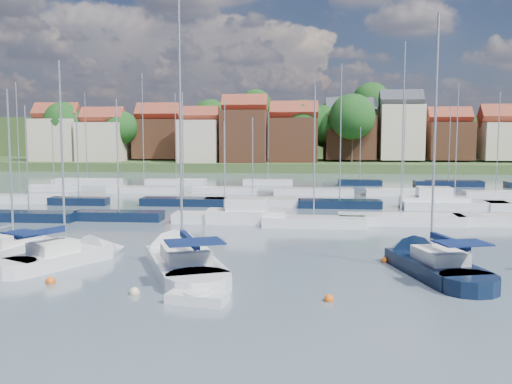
# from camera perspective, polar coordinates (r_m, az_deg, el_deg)

# --- Properties ---
(ground) EXTENTS (260.00, 260.00, 0.00)m
(ground) POSITION_cam_1_polar(r_m,az_deg,el_deg) (70.17, 5.14, -0.61)
(ground) COLOR #4C5C67
(ground) RESTS_ON ground
(sailboat_left) EXTENTS (6.81, 9.78, 13.29)m
(sailboat_left) POSITION_cam_1_polar(r_m,az_deg,el_deg) (37.33, -17.83, -6.14)
(sailboat_left) COLOR silver
(sailboat_left) RESTS_ON ground
(sailboat_centre) EXTENTS (8.21, 13.37, 17.65)m
(sailboat_centre) POSITION_cam_1_polar(r_m,az_deg,el_deg) (35.11, -7.72, -6.69)
(sailboat_centre) COLOR silver
(sailboat_centre) RESTS_ON ground
(sailboat_navy) EXTENTS (5.93, 11.83, 15.85)m
(sailboat_navy) POSITION_cam_1_polar(r_m,az_deg,el_deg) (35.30, 16.42, -6.81)
(sailboat_navy) COLOR black
(sailboat_navy) RESTS_ON ground
(sailboat_far) EXTENTS (4.10, 8.99, 11.66)m
(sailboat_far) POSITION_cam_1_polar(r_m,az_deg,el_deg) (40.89, -22.67, -5.31)
(sailboat_far) COLOR silver
(sailboat_far) RESTS_ON ground
(tender) EXTENTS (3.05, 1.86, 0.61)m
(tender) POSITION_cam_1_polar(r_m,az_deg,el_deg) (27.50, -5.90, -10.49)
(tender) COLOR silver
(tender) RESTS_ON ground
(buoy_b) EXTENTS (0.52, 0.52, 0.52)m
(buoy_b) POSITION_cam_1_polar(r_m,az_deg,el_deg) (29.42, -12.05, -9.97)
(buoy_b) COLOR beige
(buoy_b) RESTS_ON ground
(buoy_c) EXTENTS (0.45, 0.45, 0.45)m
(buoy_c) POSITION_cam_1_polar(r_m,az_deg,el_deg) (31.89, -9.40, -8.66)
(buoy_c) COLOR #D85914
(buoy_c) RESTS_ON ground
(buoy_d) EXTENTS (0.49, 0.49, 0.49)m
(buoy_d) POSITION_cam_1_polar(r_m,az_deg,el_deg) (27.89, 7.31, -10.78)
(buoy_d) COLOR #D85914
(buoy_d) RESTS_ON ground
(buoy_e) EXTENTS (0.42, 0.42, 0.42)m
(buoy_e) POSITION_cam_1_polar(r_m,az_deg,el_deg) (36.51, 12.71, -6.86)
(buoy_e) COLOR #D85914
(buoy_e) RESTS_ON ground
(buoy_g) EXTENTS (0.52, 0.52, 0.52)m
(buoy_g) POSITION_cam_1_polar(r_m,az_deg,el_deg) (32.68, -19.86, -8.58)
(buoy_g) COLOR #D85914
(buoy_g) RESTS_ON ground
(marina_field) EXTENTS (79.62, 41.41, 15.93)m
(marina_field) POSITION_cam_1_polar(r_m,az_deg,el_deg) (65.33, 6.80, -0.73)
(marina_field) COLOR silver
(marina_field) RESTS_ON ground
(far_shore_town) EXTENTS (212.46, 90.00, 22.27)m
(far_shore_town) POSITION_cam_1_polar(r_m,az_deg,el_deg) (162.43, 6.07, 4.74)
(far_shore_town) COLOR #42582C
(far_shore_town) RESTS_ON ground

